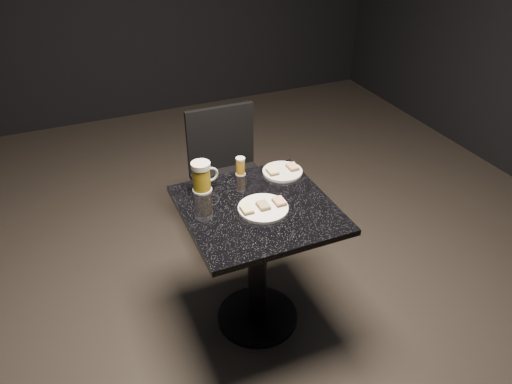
% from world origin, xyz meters
% --- Properties ---
extents(floor, '(6.00, 6.00, 0.00)m').
position_xyz_m(floor, '(0.00, 0.00, 0.00)').
color(floor, black).
rests_on(floor, ground).
extents(plate_large, '(0.24, 0.24, 0.01)m').
position_xyz_m(plate_large, '(0.01, -0.03, 0.76)').
color(plate_large, white).
rests_on(plate_large, table).
extents(plate_small, '(0.21, 0.21, 0.01)m').
position_xyz_m(plate_small, '(0.24, 0.23, 0.76)').
color(plate_small, silver).
rests_on(plate_small, table).
extents(table, '(0.70, 0.70, 0.75)m').
position_xyz_m(table, '(0.00, 0.00, 0.51)').
color(table, black).
rests_on(table, floor).
extents(beer_mug, '(0.14, 0.10, 0.16)m').
position_xyz_m(beer_mug, '(-0.19, 0.24, 0.83)').
color(beer_mug, white).
rests_on(beer_mug, table).
extents(beer_tumbler, '(0.05, 0.05, 0.10)m').
position_xyz_m(beer_tumbler, '(0.04, 0.31, 0.80)').
color(beer_tumbler, silver).
rests_on(beer_tumbler, table).
extents(chair, '(0.44, 0.44, 0.89)m').
position_xyz_m(chair, '(0.13, 0.76, 0.50)').
color(chair, black).
rests_on(chair, floor).
extents(canapes_on_plate_large, '(0.22, 0.07, 0.02)m').
position_xyz_m(canapes_on_plate_large, '(0.01, -0.03, 0.77)').
color(canapes_on_plate_large, '#4C3521').
rests_on(canapes_on_plate_large, plate_large).
extents(canapes_on_plate_small, '(0.17, 0.07, 0.02)m').
position_xyz_m(canapes_on_plate_small, '(0.24, 0.23, 0.77)').
color(canapes_on_plate_small, '#4C3521').
rests_on(canapes_on_plate_small, plate_small).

